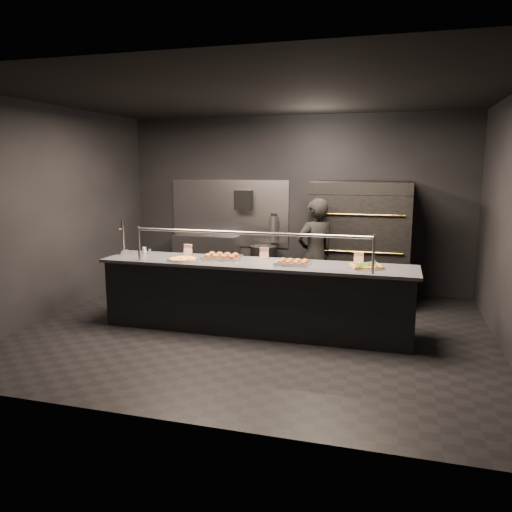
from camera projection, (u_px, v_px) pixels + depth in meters
name	position (u px, v px, depth m)	size (l,w,h in m)	color
room	(254.00, 217.00, 6.40)	(6.04, 6.00, 3.00)	black
service_counter	(255.00, 296.00, 6.53)	(4.10, 0.78, 1.37)	black
pizza_oven	(361.00, 241.00, 7.92)	(1.50, 1.23, 1.91)	black
prep_shelf	(206.00, 260.00, 9.16)	(1.20, 0.35, 0.90)	#99999E
towel_dispenser	(244.00, 200.00, 8.84)	(0.30, 0.20, 0.35)	black
fire_extinguisher	(274.00, 228.00, 8.79)	(0.14, 0.14, 0.51)	#B2B2B7
beer_tap	(123.00, 244.00, 7.00)	(0.13, 0.19, 0.52)	silver
round_pizza	(183.00, 259.00, 6.56)	(0.42, 0.42, 0.03)	silver
slider_tray_a	(222.00, 256.00, 6.68)	(0.58, 0.51, 0.08)	silver
slider_tray_b	(293.00, 262.00, 6.30)	(0.45, 0.35, 0.07)	silver
square_pizza	(366.00, 266.00, 6.10)	(0.46, 0.46, 0.05)	silver
condiment_jar	(146.00, 251.00, 7.09)	(0.13, 0.05, 0.09)	silver
tent_cards	(268.00, 253.00, 6.68)	(2.48, 0.04, 0.15)	white
trash_bin	(264.00, 268.00, 8.73)	(0.47, 0.47, 0.78)	black
worker	(315.00, 255.00, 7.37)	(0.62, 0.40, 1.69)	black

